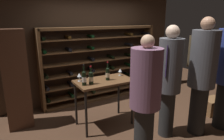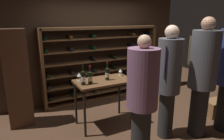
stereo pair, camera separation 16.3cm
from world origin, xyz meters
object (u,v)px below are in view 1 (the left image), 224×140
Objects in this scene: wine_crate at (212,106)px; wine_bottle_gold_foil at (108,74)px; display_cabinet at (16,80)px; tasting_table at (104,86)px; wine_bottle_black_capsule at (91,78)px; wine_rack at (101,64)px; wine_glass_stemmed_right at (79,75)px; person_guest_blue_shirt at (169,77)px; person_guest_khaki at (202,72)px; person_bystander_dark_jacket at (145,93)px; wine_glass_stemmed_center at (120,71)px; wine_bottle_red_label at (84,78)px.

wine_crate is 2.50m from wine_bottle_gold_foil.
tasting_table is at bearing -27.56° from display_cabinet.
tasting_table is at bearing 14.87° from wine_bottle_black_capsule.
wine_rack is 1.44m from wine_glass_stemmed_right.
display_cabinet is at bearing 152.90° from wine_bottle_gold_foil.
person_guest_blue_shirt reaches higher than wine_crate.
wine_bottle_gold_foil is (0.37, 0.06, 0.01)m from wine_bottle_black_capsule.
tasting_table reaches higher than wine_crate.
wine_rack is 2.81× the size of tasting_table.
display_cabinet is 1.19m from wine_glass_stemmed_right.
person_guest_khaki is at bearing -36.15° from wine_glass_stemmed_right.
person_guest_khaki reaches higher than person_bystander_dark_jacket.
wine_bottle_black_capsule is (-1.63, 1.02, -0.12)m from person_guest_khaki.
wine_bottle_gold_foil reaches higher than wine_crate.
wine_bottle_black_capsule is 0.77m from wine_glass_stemmed_center.
display_cabinet reaches higher than wine_bottle_gold_foil.
person_bystander_dark_jacket is at bearing -105.78° from wine_glass_stemmed_center.
wine_bottle_red_label reaches higher than wine_glass_stemmed_right.
person_guest_blue_shirt is at bearing -36.31° from wine_bottle_black_capsule.
wine_glass_stemmed_right is at bearing 2.59° from person_guest_khaki.
wine_glass_stemmed_center is at bearing 15.85° from wine_bottle_black_capsule.
wine_rack is at bearing 52.83° from wine_bottle_red_label.
person_bystander_dark_jacket is 11.91× the size of wine_glass_stemmed_right.
wine_rack is 1.46× the size of person_guest_khaki.
person_bystander_dark_jacket is 1.29m from wine_glass_stemmed_center.
wine_glass_stemmed_center is at bearing 16.52° from tasting_table.
person_guest_blue_shirt reaches higher than display_cabinet.
wine_crate is at bearing -49.06° from wine_rack.
wine_rack is 2.47m from person_guest_khaki.
display_cabinet is at bearing 150.74° from wine_glass_stemmed_right.
person_guest_blue_shirt is 5.22× the size of wine_bottle_red_label.
wine_bottle_black_capsule is at bearing -165.13° from tasting_table.
wine_bottle_red_label is at bearing 165.83° from wine_crate.
person_guest_blue_shirt is 13.98× the size of wine_glass_stemmed_center.
wine_glass_stemmed_right is (-0.49, 0.20, -0.01)m from wine_bottle_gold_foil.
person_guest_blue_shirt is 0.94× the size of person_guest_khaki.
display_cabinet reaches higher than wine_glass_stemmed_center.
wine_glass_stemmed_center is at bearing 13.56° from wine_bottle_red_label.
display_cabinet is (-3.74, 1.53, 0.77)m from wine_crate.
tasting_table is 1.21m from person_guest_blue_shirt.
wine_bottle_gold_foil is at bearing 6.90° from wine_bottle_red_label.
tasting_table is at bearing 93.42° from person_bystander_dark_jacket.
wine_bottle_black_capsule is (-1.09, 0.80, -0.05)m from person_guest_blue_shirt.
wine_bottle_red_label reaches higher than wine_bottle_black_capsule.
wine_bottle_black_capsule is 0.88× the size of wine_bottle_red_label.
tasting_table is 0.51m from wine_bottle_red_label.
person_bystander_dark_jacket is at bearing -68.43° from wine_glass_stemmed_right.
wine_bottle_red_label is (1.02, -0.84, 0.11)m from display_cabinet.
display_cabinet is at bearing 5.02° from person_guest_khaki.
wine_glass_stemmed_right is at bearing 110.44° from person_bystander_dark_jacket.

